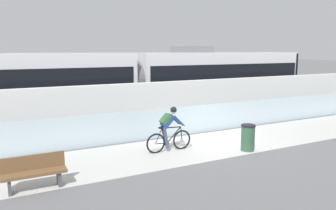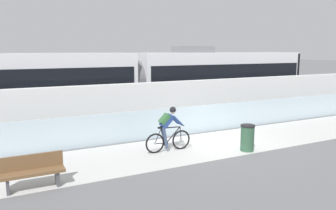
# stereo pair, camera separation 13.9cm
# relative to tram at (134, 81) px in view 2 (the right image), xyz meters

# --- Properties ---
(ground_plane) EXTENTS (200.00, 200.00, 0.00)m
(ground_plane) POSITION_rel_tram_xyz_m (0.99, -6.85, -1.89)
(ground_plane) COLOR slate
(bike_path_deck) EXTENTS (32.00, 3.20, 0.01)m
(bike_path_deck) POSITION_rel_tram_xyz_m (0.99, -6.85, -1.89)
(bike_path_deck) COLOR silver
(bike_path_deck) RESTS_ON ground
(glass_parapet) EXTENTS (32.00, 0.05, 1.20)m
(glass_parapet) POSITION_rel_tram_xyz_m (0.99, -5.00, -1.29)
(glass_parapet) COLOR silver
(glass_parapet) RESTS_ON ground
(concrete_barrier_wall) EXTENTS (32.00, 0.36, 2.12)m
(concrete_barrier_wall) POSITION_rel_tram_xyz_m (0.99, -3.20, -0.83)
(concrete_barrier_wall) COLOR white
(concrete_barrier_wall) RESTS_ON ground
(tram_rail_near) EXTENTS (32.00, 0.08, 0.01)m
(tram_rail_near) POSITION_rel_tram_xyz_m (0.99, -0.72, -1.89)
(tram_rail_near) COLOR #595654
(tram_rail_near) RESTS_ON ground
(tram_rail_far) EXTENTS (32.00, 0.08, 0.01)m
(tram_rail_far) POSITION_rel_tram_xyz_m (0.99, 0.72, -1.89)
(tram_rail_far) COLOR #595654
(tram_rail_far) RESTS_ON ground
(tram) EXTENTS (22.56, 2.54, 3.81)m
(tram) POSITION_rel_tram_xyz_m (0.00, 0.00, 0.00)
(tram) COLOR silver
(tram) RESTS_ON ground
(cyclist_on_bike) EXTENTS (1.77, 0.58, 1.61)m
(cyclist_on_bike) POSITION_rel_tram_xyz_m (-1.36, -6.85, -1.09)
(cyclist_on_bike) COLOR black
(cyclist_on_bike) RESTS_ON ground
(trash_bin) EXTENTS (0.51, 0.51, 0.96)m
(trash_bin) POSITION_rel_tram_xyz_m (1.19, -8.10, -1.41)
(trash_bin) COLOR #33593F
(trash_bin) RESTS_ON ground
(bench) EXTENTS (1.60, 0.45, 0.89)m
(bench) POSITION_rel_tram_xyz_m (-5.99, -8.14, -1.41)
(bench) COLOR brown
(bench) RESTS_ON ground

